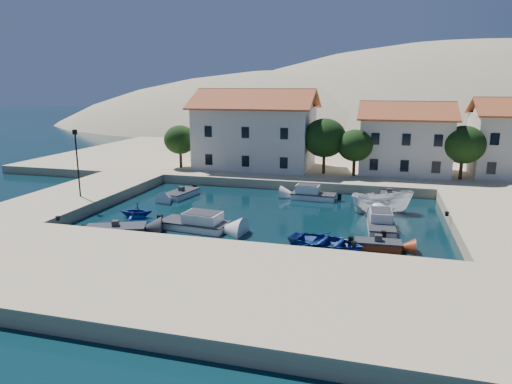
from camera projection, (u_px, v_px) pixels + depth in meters
The scene contains 20 objects.
ground at pixel (232, 254), 30.80m from camera, with size 400.00×400.00×0.00m, color black.
quay_south at pixel (198, 283), 25.05m from camera, with size 52.00×12.00×1.00m, color #C7B088.
quay_west at pixel (80, 196), 44.95m from camera, with size 8.00×20.00×1.00m, color #C7B088.
quay_north at pixel (327, 161), 65.88m from camera, with size 80.00×36.00×1.00m, color #C7B088.
hills at pixel (413, 196), 146.97m from camera, with size 254.00×176.00×99.00m.
building_left at pixel (256, 128), 57.30m from camera, with size 14.70×9.45×9.70m.
building_mid at pixel (405, 137), 53.79m from camera, with size 10.50×8.40×8.30m.
trees at pixel (338, 141), 52.47m from camera, with size 37.30×5.30×6.45m.
lamppost at pixel (77, 157), 41.72m from camera, with size 0.35×0.25×6.22m.
bollards at pixel (284, 224), 33.45m from camera, with size 29.36×9.56×0.30m.
motorboat_grey_sw at pixel (116, 230), 34.94m from camera, with size 4.89×3.53×1.25m.
cabin_cruiser_south at pixel (194, 223), 36.12m from camera, with size 5.66×2.90×1.60m.
rowboat_south at pixel (326, 248), 31.95m from camera, with size 3.79×5.30×1.10m, color navy.
motorboat_red_se at pixel (378, 245), 31.59m from camera, with size 3.23×1.56×1.25m.
cabin_cruiser_east at pixel (381, 224), 35.86m from camera, with size 2.32×5.04×1.60m.
boat_east at pixel (382, 213), 40.84m from camera, with size 2.08×5.53×2.13m, color white.
motorboat_white_ne at pixel (389, 196), 45.72m from camera, with size 1.85×3.64×1.25m.
rowboat_west at pixel (136, 217), 39.37m from camera, with size 2.39×2.77×1.46m, color navy.
motorboat_white_west at pixel (182, 194), 46.65m from camera, with size 2.56×4.48×1.25m.
cabin_cruiser_north at pixel (314, 195), 45.54m from camera, with size 4.46×2.03×1.60m.
Camera 1 is at (9.22, -27.60, 11.05)m, focal length 32.00 mm.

